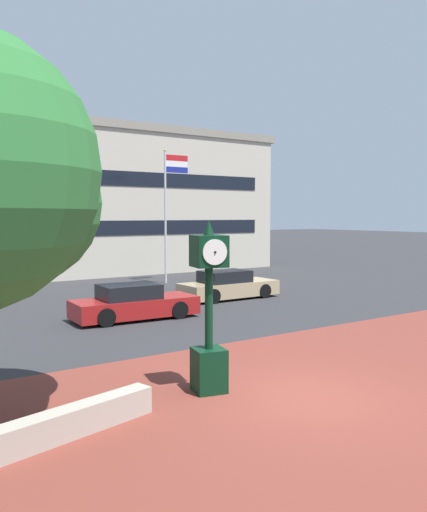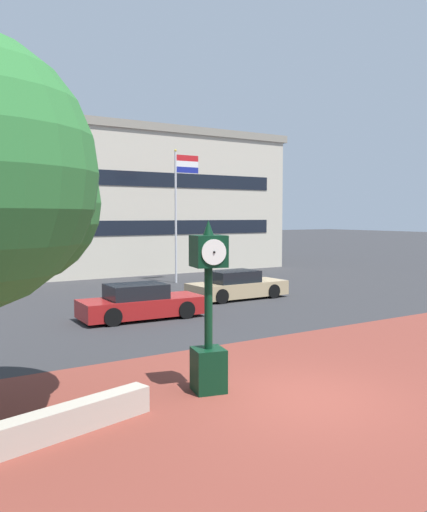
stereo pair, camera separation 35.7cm
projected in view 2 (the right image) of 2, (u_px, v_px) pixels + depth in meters
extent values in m
plane|color=#2D2D30|center=(303.00, 398.00, 10.99)|extent=(200.00, 200.00, 0.00)
cube|color=brown|center=(292.00, 393.00, 11.28)|extent=(44.00, 8.71, 0.01)
cube|color=#ADA393|center=(70.00, 419.00, 9.20)|extent=(3.20, 1.16, 0.50)
cube|color=black|center=(208.00, 370.00, 11.40)|extent=(0.77, 0.77, 0.93)
cylinder|color=black|center=(208.00, 308.00, 11.29)|extent=(0.17, 0.17, 1.74)
cube|color=black|center=(208.00, 251.00, 11.20)|extent=(0.79, 0.79, 0.66)
cylinder|color=white|center=(203.00, 250.00, 11.53)|extent=(0.52, 0.15, 0.52)
sphere|color=black|center=(203.00, 250.00, 11.55)|extent=(0.05, 0.05, 0.05)
cylinder|color=white|center=(214.00, 252.00, 10.88)|extent=(0.52, 0.15, 0.52)
sphere|color=black|center=(214.00, 252.00, 10.86)|extent=(0.05, 0.05, 0.05)
cone|color=black|center=(208.00, 228.00, 11.17)|extent=(0.23, 0.23, 0.32)
sphere|color=#2D7033|center=(18.00, 203.00, 10.10)|extent=(3.08, 3.08, 3.08)
cube|color=maroon|center=(142.00, 307.00, 19.48)|extent=(4.57, 1.93, 0.64)
cube|color=black|center=(136.00, 292.00, 19.33)|extent=(2.14, 1.57, 0.56)
cylinder|color=black|center=(168.00, 304.00, 20.86)|extent=(0.65, 0.25, 0.64)
cylinder|color=black|center=(186.00, 310.00, 19.49)|extent=(0.65, 0.25, 0.64)
cylinder|color=black|center=(98.00, 310.00, 19.49)|extent=(0.65, 0.25, 0.64)
cylinder|color=black|center=(113.00, 317.00, 18.12)|extent=(0.65, 0.25, 0.64)
cube|color=tan|center=(238.00, 289.00, 24.18)|extent=(4.59, 1.75, 0.64)
cube|color=black|center=(233.00, 277.00, 24.01)|extent=(2.11, 1.49, 0.56)
cylinder|color=black|center=(252.00, 287.00, 25.63)|extent=(0.64, 0.22, 0.64)
cylinder|color=black|center=(273.00, 291.00, 24.29)|extent=(0.64, 0.22, 0.64)
cylinder|color=black|center=(201.00, 292.00, 24.08)|extent=(0.64, 0.22, 0.64)
cylinder|color=black|center=(221.00, 296.00, 22.75)|extent=(0.64, 0.22, 0.64)
cylinder|color=silver|center=(176.00, 218.00, 29.60)|extent=(0.12, 0.12, 7.22)
sphere|color=gold|center=(175.00, 151.00, 29.32)|extent=(0.14, 0.14, 0.14)
cube|color=red|center=(187.00, 158.00, 29.76)|extent=(1.39, 0.02, 0.32)
cube|color=white|center=(187.00, 164.00, 29.78)|extent=(1.39, 0.02, 0.32)
cube|color=navy|center=(187.00, 170.00, 29.81)|extent=(1.39, 0.02, 0.32)
cube|color=beige|center=(55.00, 204.00, 36.00)|extent=(29.55, 11.98, 8.96)
cube|color=gray|center=(53.00, 133.00, 35.65)|extent=(30.14, 12.22, 0.50)
cube|color=black|center=(86.00, 229.00, 31.08)|extent=(26.60, 0.04, 0.90)
cube|color=black|center=(85.00, 177.00, 30.85)|extent=(26.60, 0.04, 0.90)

